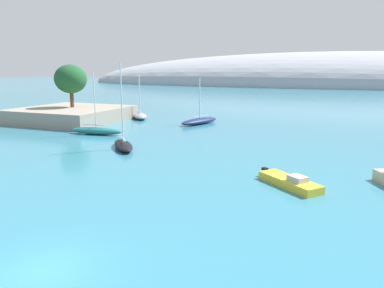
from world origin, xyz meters
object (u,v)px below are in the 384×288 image
(motorboat_yellow_foreground, at_px, (290,182))
(tree_clump_shore, at_px, (71,79))
(sailboat_navy_near_shore, at_px, (200,121))
(sailboat_black_mid_mooring, at_px, (123,144))
(sailboat_grey_outer_mooring, at_px, (140,116))
(sailboat_teal_end_of_line, at_px, (96,131))

(motorboat_yellow_foreground, bearing_deg, tree_clump_shore, -169.60)
(sailboat_navy_near_shore, relative_size, sailboat_black_mid_mooring, 0.93)
(sailboat_navy_near_shore, distance_m, sailboat_grey_outer_mooring, 11.76)
(tree_clump_shore, distance_m, sailboat_grey_outer_mooring, 12.82)
(sailboat_navy_near_shore, height_order, sailboat_teal_end_of_line, sailboat_teal_end_of_line)
(sailboat_navy_near_shore, relative_size, sailboat_grey_outer_mooring, 1.13)
(sailboat_black_mid_mooring, distance_m, sailboat_grey_outer_mooring, 24.08)
(sailboat_navy_near_shore, bearing_deg, sailboat_teal_end_of_line, -15.58)
(sailboat_black_mid_mooring, height_order, sailboat_grey_outer_mooring, sailboat_black_mid_mooring)
(tree_clump_shore, xyz_separation_m, sailboat_teal_end_of_line, (11.70, -9.40, -6.36))
(sailboat_grey_outer_mooring, distance_m, sailboat_teal_end_of_line, 15.64)
(sailboat_navy_near_shore, bearing_deg, sailboat_grey_outer_mooring, -79.44)
(sailboat_grey_outer_mooring, bearing_deg, sailboat_navy_near_shore, 45.43)
(tree_clump_shore, xyz_separation_m, sailboat_grey_outer_mooring, (9.36, 6.06, -6.31))
(sailboat_navy_near_shore, xyz_separation_m, motorboat_yellow_foreground, (17.39, -26.39, -0.17))
(tree_clump_shore, bearing_deg, motorboat_yellow_foreground, -29.70)
(sailboat_black_mid_mooring, bearing_deg, motorboat_yellow_foreground, -150.03)
(sailboat_black_mid_mooring, relative_size, motorboat_yellow_foreground, 1.79)
(sailboat_navy_near_shore, distance_m, motorboat_yellow_foreground, 31.61)
(sailboat_grey_outer_mooring, bearing_deg, sailboat_black_mid_mooring, -10.92)
(sailboat_teal_end_of_line, bearing_deg, sailboat_grey_outer_mooring, 92.12)
(sailboat_grey_outer_mooring, distance_m, motorboat_yellow_foreground, 40.32)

